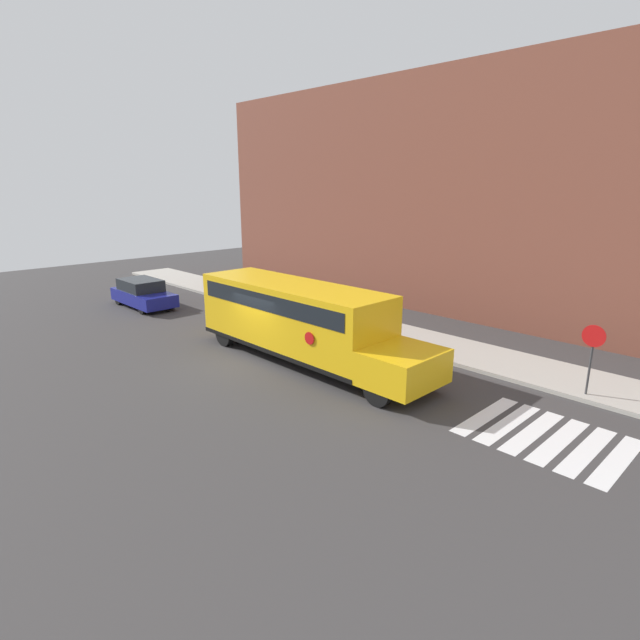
{
  "coord_description": "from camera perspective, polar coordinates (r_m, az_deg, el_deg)",
  "views": [
    {
      "loc": [
        14.88,
        -10.86,
        6.57
      ],
      "look_at": [
        1.8,
        1.85,
        1.62
      ],
      "focal_mm": 28.0,
      "sensor_mm": 36.0,
      "label": 1
    }
  ],
  "objects": [
    {
      "name": "ground_plane",
      "position": [
        19.56,
        -7.6,
        -4.58
      ],
      "size": [
        60.0,
        60.0,
        0.0
      ],
      "primitive_type": "plane",
      "color": "#3A3838"
    },
    {
      "name": "sidewalk_strip",
      "position": [
        23.77,
        5.03,
        -0.73
      ],
      "size": [
        44.0,
        3.0,
        0.15
      ],
      "color": "#B2ADA3",
      "rests_on": "ground"
    },
    {
      "name": "building_backdrop",
      "position": [
        28.13,
        14.29,
        13.64
      ],
      "size": [
        32.0,
        4.0,
        12.07
      ],
      "color": "brown",
      "rests_on": "ground"
    },
    {
      "name": "crosswalk_stripes",
      "position": [
        15.12,
        24.38,
        -12.01
      ],
      "size": [
        4.0,
        3.2,
        0.01
      ],
      "color": "white",
      "rests_on": "ground"
    },
    {
      "name": "school_bus",
      "position": [
        18.99,
        -2.38,
        0.28
      ],
      "size": [
        10.65,
        2.57,
        2.94
      ],
      "color": "yellow",
      "rests_on": "ground"
    },
    {
      "name": "parked_car",
      "position": [
        29.41,
        -19.59,
        2.88
      ],
      "size": [
        4.51,
        1.85,
        1.51
      ],
      "color": "navy",
      "rests_on": "ground"
    },
    {
      "name": "stop_sign",
      "position": [
        17.62,
        28.65,
        -3.07
      ],
      "size": [
        0.7,
        0.1,
        2.43
      ],
      "color": "#38383A",
      "rests_on": "ground"
    }
  ]
}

